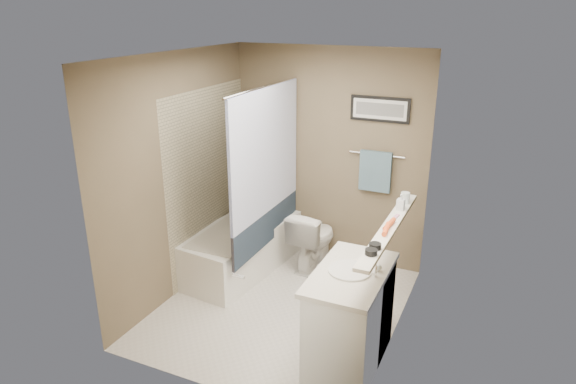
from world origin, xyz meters
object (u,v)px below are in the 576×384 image
at_px(glass_jar, 405,198).
at_px(vanity, 350,320).
at_px(candle_bowl_near, 371,252).
at_px(bathtub, 240,248).
at_px(hair_brush_back, 389,224).
at_px(toilet, 313,238).
at_px(hair_brush_front, 386,229).
at_px(candle_bowl_far, 375,246).
at_px(soap_bottle, 401,202).

bearing_deg(glass_jar, vanity, -101.30).
bearing_deg(vanity, candle_bowl_near, -44.82).
distance_m(bathtub, hair_brush_back, 2.11).
relative_size(toilet, hair_brush_front, 3.10).
bearing_deg(toilet, vanity, 126.66).
bearing_deg(hair_brush_back, hair_brush_front, -90.00).
distance_m(candle_bowl_near, hair_brush_back, 0.54).
height_order(bathtub, hair_brush_back, hair_brush_back).
xyz_separation_m(bathtub, hair_brush_front, (1.79, -0.79, 0.89)).
bearing_deg(candle_bowl_far, glass_jar, 90.00).
xyz_separation_m(bathtub, glass_jar, (1.79, -0.12, 0.92)).
bearing_deg(glass_jar, candle_bowl_near, -90.00).
height_order(hair_brush_back, soap_bottle, soap_bottle).
xyz_separation_m(candle_bowl_far, glass_jar, (0.00, 1.00, 0.03)).
bearing_deg(hair_brush_front, glass_jar, 90.00).
distance_m(toilet, candle_bowl_far, 2.01).
height_order(toilet, vanity, vanity).
xyz_separation_m(vanity, hair_brush_front, (0.19, 0.25, 0.74)).
distance_m(candle_bowl_near, glass_jar, 1.11).
bearing_deg(toilet, candle_bowl_near, 128.45).
distance_m(toilet, candle_bowl_near, 2.09).
height_order(candle_bowl_far, hair_brush_back, hair_brush_back).
distance_m(glass_jar, soap_bottle, 0.18).
height_order(bathtub, toilet, toilet).
relative_size(hair_brush_front, hair_brush_back, 1.00).
bearing_deg(toilet, soap_bottle, 152.45).
xyz_separation_m(candle_bowl_near, hair_brush_front, (0.00, 0.43, 0.00)).
height_order(candle_bowl_near, candle_bowl_far, same).
bearing_deg(vanity, toilet, 121.74).
relative_size(candle_bowl_near, candle_bowl_far, 1.00).
height_order(vanity, candle_bowl_near, candle_bowl_near).
relative_size(candle_bowl_near, soap_bottle, 0.62).
bearing_deg(vanity, bathtub, 146.88).
xyz_separation_m(candle_bowl_near, glass_jar, (0.00, 1.11, 0.03)).
relative_size(bathtub, hair_brush_back, 6.82).
distance_m(hair_brush_back, soap_bottle, 0.40).
xyz_separation_m(vanity, candle_bowl_near, (0.19, -0.18, 0.73)).
height_order(bathtub, hair_brush_front, hair_brush_front).
distance_m(toilet, soap_bottle, 1.52).
distance_m(toilet, vanity, 1.68).
relative_size(candle_bowl_far, soap_bottle, 0.62).
height_order(candle_bowl_near, hair_brush_front, hair_brush_front).
bearing_deg(toilet, candle_bowl_far, 130.26).
relative_size(toilet, candle_bowl_far, 7.58).
bearing_deg(toilet, hair_brush_back, 139.71).
relative_size(toilet, vanity, 0.76).
height_order(toilet, candle_bowl_far, candle_bowl_far).
relative_size(candle_bowl_near, glass_jar, 0.90).
bearing_deg(candle_bowl_near, soap_bottle, 90.00).
bearing_deg(glass_jar, soap_bottle, -90.00).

